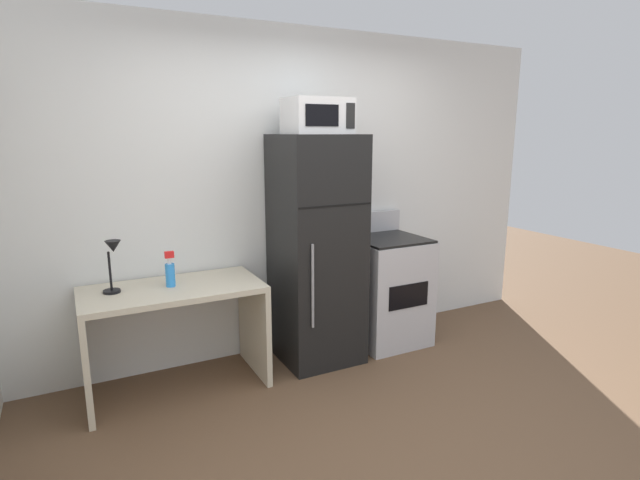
{
  "coord_description": "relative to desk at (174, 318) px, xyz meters",
  "views": [
    {
      "loc": [
        -1.65,
        -2.05,
        1.78
      ],
      "look_at": [
        -0.02,
        1.1,
        1.02
      ],
      "focal_mm": 27.96,
      "sensor_mm": 36.0,
      "label": 1
    }
  ],
  "objects": [
    {
      "name": "ground_plane",
      "position": [
        1.05,
        -1.32,
        -0.53
      ],
      "size": [
        12.0,
        12.0,
        0.0
      ],
      "primitive_type": "plane",
      "color": "brown"
    },
    {
      "name": "wall_back_white",
      "position": [
        1.05,
        0.38,
        0.77
      ],
      "size": [
        5.0,
        0.1,
        2.6
      ],
      "primitive_type": "cube",
      "color": "silver",
      "rests_on": "ground"
    },
    {
      "name": "desk",
      "position": [
        0.0,
        0.0,
        0.0
      ],
      "size": [
        1.2,
        0.62,
        0.75
      ],
      "color": "beige",
      "rests_on": "ground"
    },
    {
      "name": "desk_lamp",
      "position": [
        -0.36,
        0.04,
        0.46
      ],
      "size": [
        0.14,
        0.12,
        0.35
      ],
      "color": "black",
      "rests_on": "desk"
    },
    {
      "name": "spray_bottle",
      "position": [
        -0.0,
        0.02,
        0.32
      ],
      "size": [
        0.06,
        0.06,
        0.25
      ],
      "color": "#2D8CEA",
      "rests_on": "desk"
    },
    {
      "name": "refrigerator",
      "position": [
        1.11,
        0.0,
        0.36
      ],
      "size": [
        0.6,
        0.64,
        1.77
      ],
      "color": "black",
      "rests_on": "ground"
    },
    {
      "name": "microwave",
      "position": [
        1.11,
        -0.02,
        1.38
      ],
      "size": [
        0.46,
        0.35,
        0.26
      ],
      "color": "silver",
      "rests_on": "refrigerator"
    },
    {
      "name": "oven_range",
      "position": [
        1.8,
        0.01,
        -0.06
      ],
      "size": [
        0.6,
        0.61,
        1.1
      ],
      "color": "#B7B7BC",
      "rests_on": "ground"
    }
  ]
}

